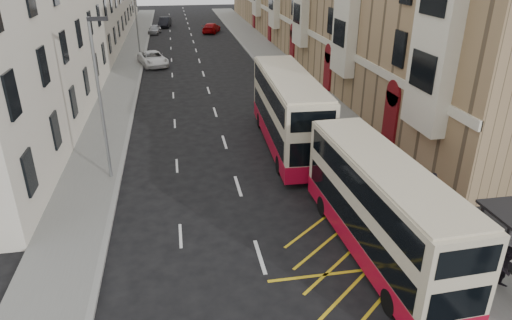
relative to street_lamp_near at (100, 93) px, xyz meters
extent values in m
cube|color=slate|center=(14.35, 18.00, -4.56)|extent=(4.00, 120.00, 0.15)
cube|color=slate|center=(-1.15, 18.00, -4.56)|extent=(3.00, 120.00, 0.15)
cube|color=gray|center=(12.35, 18.00, -4.56)|extent=(0.25, 120.00, 0.15)
cube|color=gray|center=(0.35, 18.00, -4.56)|extent=(0.25, 120.00, 0.15)
cube|color=beige|center=(16.32, 33.50, -0.64)|extent=(0.18, 79.00, 0.50)
cube|color=beige|center=(16.00, -2.00, 2.86)|extent=(0.80, 3.20, 10.00)
cube|color=beige|center=(16.00, 10.00, 2.86)|extent=(0.80, 3.20, 10.00)
cube|color=#61090F|center=(16.30, 2.00, -2.94)|extent=(0.20, 1.60, 3.00)
cube|color=#61090F|center=(16.30, 14.00, -2.94)|extent=(0.20, 1.60, 3.00)
cube|color=#61090F|center=(16.30, 26.00, -2.94)|extent=(0.20, 1.60, 3.00)
cube|color=#61090F|center=(16.30, 38.00, -2.94)|extent=(0.20, 1.60, 3.00)
cube|color=#61090F|center=(16.30, 50.00, -2.94)|extent=(0.20, 1.60, 3.00)
cube|color=black|center=(13.91, -10.10, -3.19)|extent=(0.08, 0.08, 2.60)
cube|color=black|center=(15.19, -10.10, -3.19)|extent=(0.08, 0.08, 2.60)
cylinder|color=red|center=(12.60, -9.50, -3.99)|extent=(0.06, 0.06, 1.00)
cylinder|color=red|center=(12.60, -6.25, -3.99)|extent=(0.06, 0.06, 1.00)
cylinder|color=red|center=(12.60, -3.00, -3.99)|extent=(0.06, 0.06, 1.00)
cube|color=red|center=(12.60, -6.25, -3.51)|extent=(0.05, 6.50, 0.06)
cube|color=red|center=(12.60, -6.25, -3.94)|extent=(0.05, 6.50, 0.06)
cylinder|color=gray|center=(-0.05, 0.00, -0.49)|extent=(0.16, 0.16, 8.00)
cube|color=black|center=(0.35, 0.00, 3.41)|extent=(0.90, 0.18, 0.18)
cylinder|color=gray|center=(-0.05, 30.00, -0.49)|extent=(0.16, 0.16, 8.00)
cube|color=beige|center=(10.84, -8.54, -2.55)|extent=(2.60, 9.94, 3.54)
cube|color=#A40923|center=(10.84, -8.54, -3.92)|extent=(2.63, 9.96, 0.81)
cube|color=black|center=(10.84, -8.54, -2.98)|extent=(2.61, 9.15, 0.99)
cube|color=black|center=(10.84, -8.54, -1.45)|extent=(2.61, 9.15, 0.90)
cube|color=beige|center=(10.84, -8.54, -0.75)|extent=(2.50, 9.54, 0.11)
cube|color=black|center=(10.66, -3.63, -2.93)|extent=(1.91, 0.14, 1.17)
cube|color=black|center=(10.66, -3.63, -1.10)|extent=(1.57, 0.13, 0.40)
cube|color=black|center=(11.03, -13.45, -2.93)|extent=(1.91, 0.14, 1.08)
cylinder|color=black|center=(9.72, -5.43, -4.19)|extent=(0.28, 0.91, 0.90)
cylinder|color=black|center=(11.74, -5.35, -4.19)|extent=(0.28, 0.91, 0.90)
cylinder|color=black|center=(9.95, -11.73, -4.19)|extent=(0.28, 0.91, 0.90)
cylinder|color=black|center=(11.97, -11.66, -4.19)|extent=(0.28, 0.91, 0.90)
cube|color=beige|center=(10.03, 2.55, -2.28)|extent=(2.97, 11.22, 4.00)
cube|color=#A40923|center=(10.03, 2.55, -3.83)|extent=(3.00, 11.25, 0.91)
cube|color=black|center=(10.03, 2.55, -2.76)|extent=(2.97, 10.33, 1.11)
cube|color=black|center=(10.03, 2.55, -1.04)|extent=(2.97, 10.33, 1.01)
cube|color=beige|center=(10.03, 2.55, -0.25)|extent=(2.85, 10.77, 0.12)
cube|color=black|center=(10.25, 8.09, -2.71)|extent=(2.15, 0.17, 1.32)
cube|color=black|center=(10.25, 8.09, -0.64)|extent=(1.77, 0.15, 0.46)
cube|color=black|center=(9.81, -2.99, -2.71)|extent=(2.15, 0.17, 1.21)
cylinder|color=black|center=(9.03, 6.16, -4.13)|extent=(0.32, 1.02, 1.01)
cylinder|color=black|center=(11.31, 6.07, -4.13)|extent=(0.32, 1.02, 1.01)
cylinder|color=black|center=(8.75, -0.96, -4.13)|extent=(0.32, 1.02, 1.01)
cylinder|color=black|center=(11.03, -1.05, -4.13)|extent=(0.32, 1.02, 1.01)
imported|color=black|center=(14.25, -11.40, -3.66)|extent=(0.84, 0.68, 1.64)
imported|color=black|center=(14.53, -6.05, -3.58)|extent=(1.08, 0.48, 1.82)
imported|color=white|center=(1.46, 26.50, -3.91)|extent=(3.64, 5.67, 1.46)
imported|color=#999CA0|center=(1.15, 47.70, -4.00)|extent=(2.04, 3.92, 1.27)
imported|color=black|center=(2.63, 54.22, -3.89)|extent=(2.19, 4.72, 1.50)
imported|color=#9F0306|center=(9.41, 47.17, -3.93)|extent=(3.38, 5.22, 1.41)
camera|label=1|loc=(3.62, -22.31, 6.11)|focal=32.00mm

